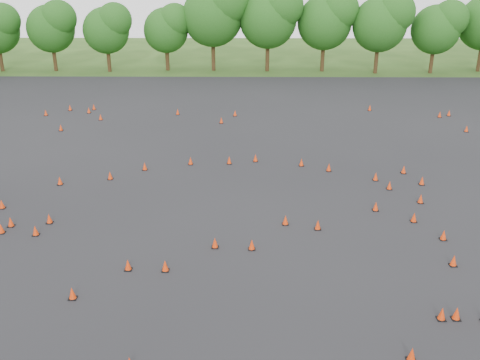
% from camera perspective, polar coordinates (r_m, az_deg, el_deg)
% --- Properties ---
extents(ground, '(140.00, 140.00, 0.00)m').
position_cam_1_polar(ground, '(24.19, -0.10, -6.20)').
color(ground, '#2D5119').
rests_on(ground, ground).
extents(asphalt_pad, '(62.00, 62.00, 0.00)m').
position_cam_1_polar(asphalt_pad, '(29.61, 0.04, -0.69)').
color(asphalt_pad, black).
rests_on(asphalt_pad, ground).
extents(treeline, '(86.89, 32.69, 10.83)m').
position_cam_1_polar(treeline, '(57.01, 5.63, 15.07)').
color(treeline, '#1E4D16').
rests_on(treeline, ground).
extents(traffic_cones, '(36.44, 32.90, 0.45)m').
position_cam_1_polar(traffic_cones, '(29.34, -0.64, -0.44)').
color(traffic_cones, red).
rests_on(traffic_cones, asphalt_pad).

